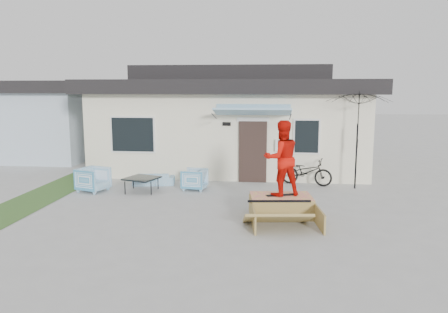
# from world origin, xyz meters

# --- Properties ---
(ground) EXTENTS (90.00, 90.00, 0.00)m
(ground) POSITION_xyz_m (0.00, 0.00, 0.00)
(ground) COLOR #A7A7A4
(ground) RESTS_ON ground
(grass_strip) EXTENTS (1.40, 8.00, 0.01)m
(grass_strip) POSITION_xyz_m (-5.20, 2.00, 0.00)
(grass_strip) COLOR #355B27
(grass_strip) RESTS_ON ground
(house) EXTENTS (10.80, 8.49, 4.10)m
(house) POSITION_xyz_m (0.00, 7.99, 1.94)
(house) COLOR #ECE6C5
(house) RESTS_ON ground
(neighbor_house) EXTENTS (8.60, 7.60, 3.50)m
(neighbor_house) POSITION_xyz_m (-10.50, 10.00, 1.78)
(neighbor_house) COLOR #ABBCCF
(neighbor_house) RESTS_ON ground
(loveseat) EXTENTS (1.43, 0.62, 0.54)m
(loveseat) POSITION_xyz_m (-2.28, 3.70, 0.27)
(loveseat) COLOR teal
(loveseat) RESTS_ON ground
(armchair_left) EXTENTS (0.98, 1.01, 0.84)m
(armchair_left) POSITION_xyz_m (-3.90, 2.56, 0.42)
(armchair_left) COLOR teal
(armchair_left) RESTS_ON ground
(armchair_right) EXTENTS (0.75, 0.79, 0.74)m
(armchair_right) POSITION_xyz_m (-0.80, 3.14, 0.37)
(armchair_right) COLOR teal
(armchair_right) RESTS_ON ground
(coffee_table) EXTENTS (1.16, 1.16, 0.45)m
(coffee_table) POSITION_xyz_m (-2.38, 2.68, 0.23)
(coffee_table) COLOR black
(coffee_table) RESTS_ON ground
(bicycle) EXTENTS (1.82, 1.09, 1.10)m
(bicycle) POSITION_xyz_m (2.80, 4.21, 0.55)
(bicycle) COLOR black
(bicycle) RESTS_ON ground
(patio_umbrella) EXTENTS (2.52, 2.43, 2.20)m
(patio_umbrella) POSITION_xyz_m (4.33, 3.84, 1.75)
(patio_umbrella) COLOR black
(patio_umbrella) RESTS_ON ground
(skate_ramp) EXTENTS (1.75, 2.20, 0.51)m
(skate_ramp) POSITION_xyz_m (1.89, 0.54, 0.25)
(skate_ramp) COLOR olive
(skate_ramp) RESTS_ON ground
(skateboard) EXTENTS (0.79, 0.43, 0.05)m
(skateboard) POSITION_xyz_m (1.89, 0.59, 0.53)
(skateboard) COLOR black
(skateboard) RESTS_ON skate_ramp
(skater) EXTENTS (1.12, 1.00, 1.90)m
(skater) POSITION_xyz_m (1.89, 0.59, 1.51)
(skater) COLOR red
(skater) RESTS_ON skateboard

